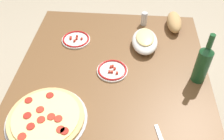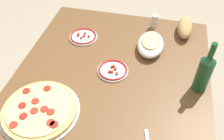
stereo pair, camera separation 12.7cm
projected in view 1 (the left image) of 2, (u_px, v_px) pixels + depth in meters
dining_table at (112, 88)px, 1.38m from camera, size 1.17×1.02×0.73m
pepperoni_pizza at (46, 118)px, 1.08m from camera, size 0.36×0.36×0.03m
baked_pasta_dish at (145, 40)px, 1.43m from camera, size 0.24×0.15×0.08m
wine_bottle at (203, 63)px, 1.19m from camera, size 0.07×0.07×0.28m
side_plate_near at (113, 70)px, 1.30m from camera, size 0.16×0.16×0.02m
side_plate_far at (76, 39)px, 1.49m from camera, size 0.17×0.17×0.02m
bread_loaf at (174, 22)px, 1.57m from camera, size 0.22×0.09×0.08m
spice_shaker at (144, 19)px, 1.59m from camera, size 0.04×0.04×0.09m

